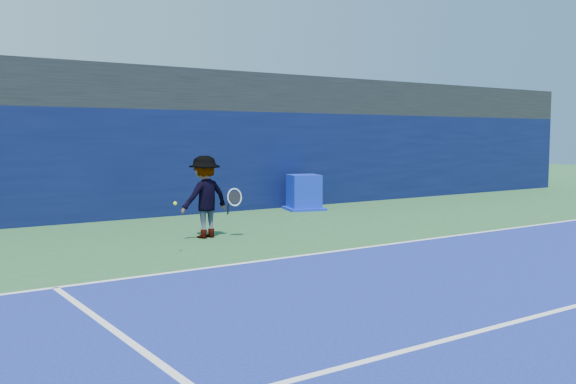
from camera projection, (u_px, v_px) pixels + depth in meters
name	position (u px, v px, depth m)	size (l,w,h in m)	color
ground	(439.00, 283.00, 9.92)	(80.00, 80.00, 0.00)	#295C2F
baseline	(321.00, 253.00, 12.38)	(24.00, 0.10, 0.01)	white
service_line	(556.00, 311.00, 8.28)	(24.00, 0.10, 0.01)	white
stadium_band	(148.00, 91.00, 19.05)	(36.00, 3.00, 1.20)	black
back_wall_assembly	(162.00, 163.00, 18.41)	(36.00, 1.03, 3.00)	#0B123D
equipment_cart	(304.00, 194.00, 19.76)	(1.41, 1.41, 1.08)	#0E24C6
tennis_player	(205.00, 197.00, 14.25)	(1.40, 0.86, 1.83)	silver
tennis_ball	(175.00, 203.00, 12.19)	(0.07, 0.07, 0.07)	#C3EB1A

